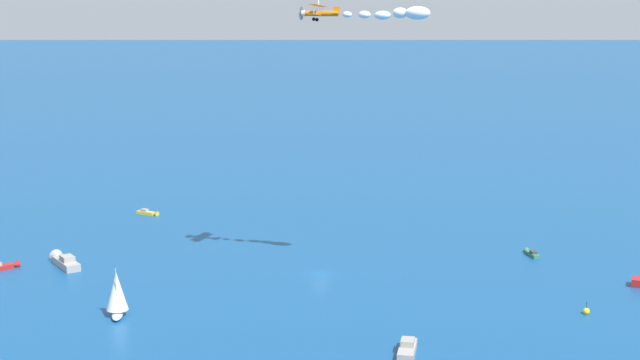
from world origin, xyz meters
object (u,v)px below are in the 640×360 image
motorboat_inshore (406,352)px  motorboat_trailing (148,213)px  marker_buoy (586,311)px  motorboat_mid_cluster (531,253)px  biplane_lead (318,13)px  motorboat_far_stbd (3,267)px  sailboat_far_port (117,294)px  motorboat_ahead (64,261)px

motorboat_inshore → motorboat_trailing: 100.05m
motorboat_inshore → marker_buoy: 34.77m
motorboat_inshore → motorboat_mid_cluster: bearing=-47.4°
marker_buoy → biplane_lead: biplane_lead is taller
motorboat_far_stbd → sailboat_far_port: bearing=-153.6°
motorboat_far_stbd → marker_buoy: marker_buoy is taller
marker_buoy → sailboat_far_port: bearing=71.8°
motorboat_far_stbd → motorboat_inshore: bearing=-140.8°
motorboat_far_stbd → biplane_lead: bearing=-112.0°
sailboat_far_port → motorboat_trailing: (67.83, -15.70, -3.18)m
sailboat_far_port → motorboat_mid_cluster: sailboat_far_port is taller
sailboat_far_port → marker_buoy: (-22.71, -69.12, -3.21)m
motorboat_inshore → marker_buoy: motorboat_inshore is taller
motorboat_far_stbd → marker_buoy: size_ratio=3.16×
motorboat_trailing → motorboat_ahead: 41.90m
motorboat_far_stbd → motorboat_mid_cluster: motorboat_far_stbd is taller
motorboat_trailing → motorboat_inshore: bearing=-168.8°
sailboat_far_port → motorboat_ahead: bearing=9.9°
motorboat_ahead → motorboat_mid_cluster: (-21.81, -84.56, -0.40)m
motorboat_far_stbd → motorboat_trailing: 47.47m
motorboat_far_stbd → motorboat_mid_cluster: 97.90m
motorboat_trailing → motorboat_ahead: (-36.10, 21.26, 0.38)m
sailboat_far_port → motorboat_inshore: sailboat_far_port is taller
sailboat_far_port → motorboat_mid_cluster: (9.91, -79.01, -3.21)m
motorboat_trailing → motorboat_far_stbd: bearing=137.8°
motorboat_ahead → marker_buoy: motorboat_ahead is taller
motorboat_mid_cluster → sailboat_far_port: bearing=97.2°
motorboat_trailing → motorboat_ahead: motorboat_ahead is taller
motorboat_trailing → biplane_lead: 75.48m
motorboat_mid_cluster → motorboat_trailing: bearing=47.5°
motorboat_inshore → marker_buoy: bearing=-77.4°
motorboat_far_stbd → motorboat_trailing: bearing=-42.2°
motorboat_far_stbd → motorboat_ahead: size_ratio=0.63×
motorboat_inshore → biplane_lead: biplane_lead is taller
sailboat_far_port → motorboat_mid_cluster: 79.69m
sailboat_far_port → motorboat_ahead: size_ratio=0.75×
marker_buoy → biplane_lead: bearing=43.6°
motorboat_ahead → marker_buoy: bearing=-126.1°
sailboat_far_port → marker_buoy: sailboat_far_port is taller
sailboat_far_port → motorboat_mid_cluster: bearing=-82.8°
motorboat_mid_cluster → biplane_lead: biplane_lead is taller
sailboat_far_port → motorboat_trailing: sailboat_far_port is taller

